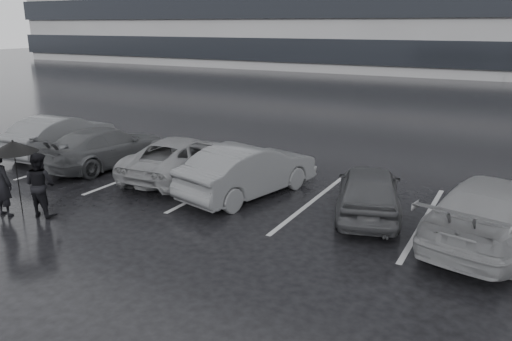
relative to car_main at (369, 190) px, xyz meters
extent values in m
plane|color=black|center=(-2.12, -2.27, -0.61)|extent=(160.00, 160.00, 0.00)
cube|color=black|center=(-24.12, 45.73, 1.39)|extent=(60.60, 25.60, 2.20)
cube|color=black|center=(-24.12, 45.73, 5.39)|extent=(60.60, 25.60, 2.20)
imported|color=black|center=(0.00, 0.00, 0.00)|extent=(2.40, 3.87, 1.23)
imported|color=#323335|center=(-3.22, -0.09, 0.07)|extent=(2.40, 4.40, 1.37)
imported|color=#505053|center=(-5.68, 0.38, 0.00)|extent=(2.30, 4.53, 1.23)
imported|color=black|center=(-8.60, 0.21, 0.01)|extent=(2.25, 4.50, 1.26)
imported|color=#323335|center=(-11.09, 0.52, 0.08)|extent=(1.79, 4.30, 1.38)
imported|color=#505053|center=(2.76, -0.31, 0.08)|extent=(2.93, 5.10, 1.39)
imported|color=black|center=(-7.59, -4.20, 0.16)|extent=(0.58, 0.39, 1.56)
imported|color=black|center=(-6.81, -3.76, 0.16)|extent=(0.80, 0.64, 1.55)
cylinder|color=black|center=(-7.33, -3.94, 0.17)|extent=(0.02, 0.02, 1.57)
cone|color=black|center=(-7.33, -3.94, 1.05)|extent=(1.08, 1.08, 0.27)
sphere|color=black|center=(-7.33, -3.94, 1.19)|extent=(0.05, 0.05, 0.05)
cube|color=#99999B|center=(-12.72, 0.23, -0.61)|extent=(0.12, 5.00, 0.00)
cube|color=#99999B|center=(-9.92, 0.23, -0.61)|extent=(0.12, 5.00, 0.00)
cube|color=#99999B|center=(-7.12, 0.23, -0.61)|extent=(0.12, 5.00, 0.00)
cube|color=#99999B|center=(-4.32, 0.23, -0.61)|extent=(0.12, 5.00, 0.00)
cube|color=#99999B|center=(-1.52, 0.23, -0.61)|extent=(0.12, 5.00, 0.00)
cube|color=#99999B|center=(1.28, 0.23, -0.61)|extent=(0.12, 5.00, 0.00)
camera|label=1|loc=(3.01, -11.13, 3.79)|focal=35.00mm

